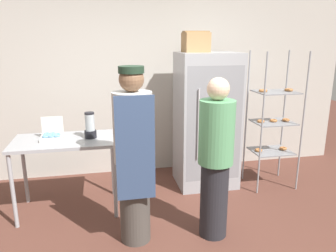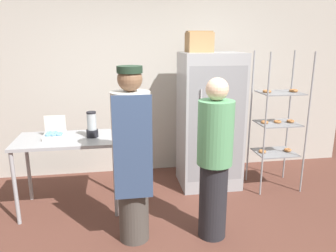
{
  "view_description": "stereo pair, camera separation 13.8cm",
  "coord_description": "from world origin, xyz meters",
  "px_view_note": "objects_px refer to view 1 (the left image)",
  "views": [
    {
      "loc": [
        -0.6,
        -2.61,
        1.99
      ],
      "look_at": [
        0.07,
        0.66,
        1.1
      ],
      "focal_mm": 35.0,
      "sensor_mm": 36.0,
      "label": 1
    },
    {
      "loc": [
        -0.46,
        -2.64,
        1.99
      ],
      "look_at": [
        0.07,
        0.66,
        1.1
      ],
      "focal_mm": 35.0,
      "sensor_mm": 36.0,
      "label": 2
    }
  ],
  "objects_px": {
    "person_baker": "(134,155)",
    "blender_pitcher": "(90,127)",
    "cardboard_storage_box": "(196,42)",
    "refrigerator": "(207,121)",
    "donut_box": "(52,136)",
    "person_customer": "(215,159)",
    "baking_rack": "(273,121)"
  },
  "relations": [
    {
      "from": "person_baker",
      "to": "blender_pitcher",
      "type": "bearing_deg",
      "value": 118.39
    },
    {
      "from": "cardboard_storage_box",
      "to": "refrigerator",
      "type": "bearing_deg",
      "value": -34.6
    },
    {
      "from": "refrigerator",
      "to": "donut_box",
      "type": "xyz_separation_m",
      "value": [
        -1.96,
        -0.39,
        0.02
      ]
    },
    {
      "from": "cardboard_storage_box",
      "to": "donut_box",
      "type": "bearing_deg",
      "value": -164.89
    },
    {
      "from": "person_customer",
      "to": "blender_pitcher",
      "type": "bearing_deg",
      "value": 145.33
    },
    {
      "from": "refrigerator",
      "to": "baking_rack",
      "type": "relative_size",
      "value": 0.99
    },
    {
      "from": "person_baker",
      "to": "person_customer",
      "type": "xyz_separation_m",
      "value": [
        0.8,
        -0.07,
        -0.07
      ]
    },
    {
      "from": "donut_box",
      "to": "baking_rack",
      "type": "bearing_deg",
      "value": 3.39
    },
    {
      "from": "person_customer",
      "to": "baking_rack",
      "type": "bearing_deg",
      "value": 40.78
    },
    {
      "from": "donut_box",
      "to": "person_customer",
      "type": "bearing_deg",
      "value": -27.29
    },
    {
      "from": "refrigerator",
      "to": "cardboard_storage_box",
      "type": "relative_size",
      "value": 5.55
    },
    {
      "from": "refrigerator",
      "to": "person_customer",
      "type": "bearing_deg",
      "value": -104.11
    },
    {
      "from": "baking_rack",
      "to": "cardboard_storage_box",
      "type": "xyz_separation_m",
      "value": [
        -1.02,
        0.32,
        1.04
      ]
    },
    {
      "from": "refrigerator",
      "to": "person_baker",
      "type": "height_order",
      "value": "refrigerator"
    },
    {
      "from": "refrigerator",
      "to": "baking_rack",
      "type": "bearing_deg",
      "value": -14.16
    },
    {
      "from": "baking_rack",
      "to": "donut_box",
      "type": "relative_size",
      "value": 7.4
    },
    {
      "from": "refrigerator",
      "to": "cardboard_storage_box",
      "type": "height_order",
      "value": "cardboard_storage_box"
    },
    {
      "from": "donut_box",
      "to": "cardboard_storage_box",
      "type": "distance_m",
      "value": 2.14
    },
    {
      "from": "person_baker",
      "to": "person_customer",
      "type": "distance_m",
      "value": 0.81
    },
    {
      "from": "donut_box",
      "to": "cardboard_storage_box",
      "type": "xyz_separation_m",
      "value": [
        1.81,
        0.49,
        1.02
      ]
    },
    {
      "from": "baking_rack",
      "to": "person_baker",
      "type": "xyz_separation_m",
      "value": [
        -1.98,
        -0.95,
        0.0
      ]
    },
    {
      "from": "blender_pitcher",
      "to": "person_customer",
      "type": "height_order",
      "value": "person_customer"
    },
    {
      "from": "person_baker",
      "to": "refrigerator",
      "type": "bearing_deg",
      "value": 46.4
    },
    {
      "from": "baking_rack",
      "to": "cardboard_storage_box",
      "type": "height_order",
      "value": "cardboard_storage_box"
    },
    {
      "from": "donut_box",
      "to": "blender_pitcher",
      "type": "xyz_separation_m",
      "value": [
        0.43,
        -0.01,
        0.09
      ]
    },
    {
      "from": "donut_box",
      "to": "blender_pitcher",
      "type": "bearing_deg",
      "value": -0.75
    },
    {
      "from": "donut_box",
      "to": "refrigerator",
      "type": "bearing_deg",
      "value": 11.16
    },
    {
      "from": "person_customer",
      "to": "refrigerator",
      "type": "bearing_deg",
      "value": 75.89
    },
    {
      "from": "cardboard_storage_box",
      "to": "person_baker",
      "type": "bearing_deg",
      "value": -127.19
    },
    {
      "from": "cardboard_storage_box",
      "to": "person_customer",
      "type": "distance_m",
      "value": 1.75
    },
    {
      "from": "donut_box",
      "to": "person_baker",
      "type": "relative_size",
      "value": 0.14
    },
    {
      "from": "donut_box",
      "to": "cardboard_storage_box",
      "type": "relative_size",
      "value": 0.76
    }
  ]
}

